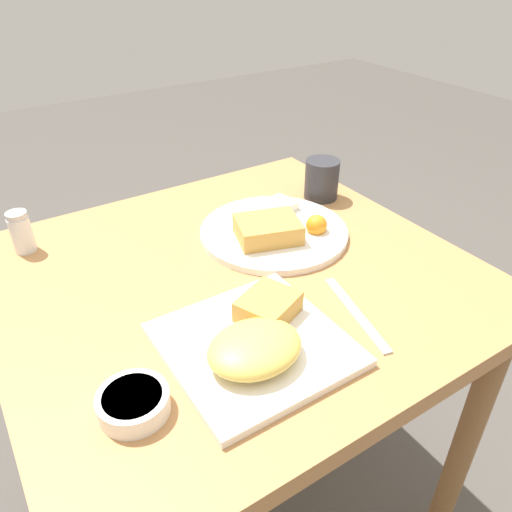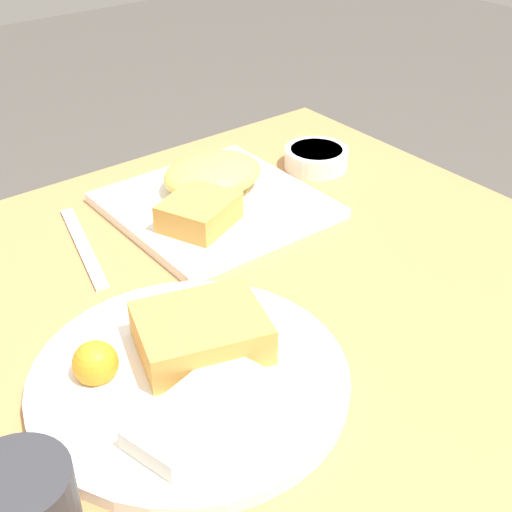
{
  "view_description": "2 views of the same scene",
  "coord_description": "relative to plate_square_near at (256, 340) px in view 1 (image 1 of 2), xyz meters",
  "views": [
    {
      "loc": [
        -0.38,
        -0.66,
        1.27
      ],
      "look_at": [
        0.02,
        -0.04,
        0.79
      ],
      "focal_mm": 35.0,
      "sensor_mm": 36.0,
      "label": 1
    },
    {
      "loc": [
        0.4,
        0.51,
        1.22
      ],
      "look_at": [
        -0.02,
        -0.03,
        0.77
      ],
      "focal_mm": 50.0,
      "sensor_mm": 36.0,
      "label": 2
    }
  ],
  "objects": [
    {
      "name": "salt_shaker",
      "position": [
        -0.23,
        0.49,
        0.02
      ],
      "size": [
        0.04,
        0.04,
        0.08
      ],
      "color": "white",
      "rests_on": "dining_table"
    },
    {
      "name": "ground_plane",
      "position": [
        0.08,
        0.2,
        -0.76
      ],
      "size": [
        8.0,
        8.0,
        0.0
      ],
      "primitive_type": "plane",
      "color": "#4C4742"
    },
    {
      "name": "sauce_ramekin",
      "position": [
        -0.2,
        -0.01,
        -0.01
      ],
      "size": [
        0.1,
        0.1,
        0.03
      ],
      "color": "white",
      "rests_on": "dining_table"
    },
    {
      "name": "plate_square_near",
      "position": [
        0.0,
        0.0,
        0.0
      ],
      "size": [
        0.26,
        0.26,
        0.06
      ],
      "color": "white",
      "rests_on": "dining_table"
    },
    {
      "name": "butter_knife",
      "position": [
        0.19,
        -0.02,
        -0.02
      ],
      "size": [
        0.06,
        0.2,
        0.0
      ],
      "rotation": [
        0.0,
        0.0,
        1.33
      ],
      "color": "silver",
      "rests_on": "dining_table"
    },
    {
      "name": "coffee_mug",
      "position": [
        0.41,
        0.36,
        0.02
      ],
      "size": [
        0.08,
        0.08,
        0.09
      ],
      "color": "#2D2D33",
      "rests_on": "dining_table"
    },
    {
      "name": "plate_oval_far",
      "position": [
        0.21,
        0.27,
        -0.01
      ],
      "size": [
        0.31,
        0.31,
        0.05
      ],
      "color": "white",
      "rests_on": "dining_table"
    },
    {
      "name": "dining_table",
      "position": [
        0.08,
        0.2,
        -0.12
      ],
      "size": [
        0.84,
        0.79,
        0.74
      ],
      "color": "#B27A47",
      "rests_on": "ground_plane"
    }
  ]
}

